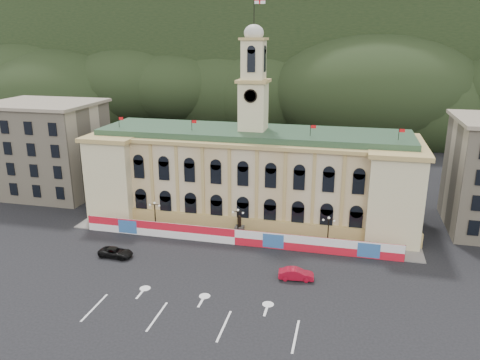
% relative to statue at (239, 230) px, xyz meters
% --- Properties ---
extents(ground, '(260.00, 260.00, 0.00)m').
position_rel_statue_xyz_m(ground, '(0.00, -18.00, -1.19)').
color(ground, black).
rests_on(ground, ground).
extents(lane_markings, '(26.00, 10.00, 0.02)m').
position_rel_statue_xyz_m(lane_markings, '(0.00, -23.00, -1.18)').
color(lane_markings, white).
rests_on(lane_markings, ground).
extents(hill_ridge, '(230.00, 80.00, 64.00)m').
position_rel_statue_xyz_m(hill_ridge, '(0.03, 103.99, 18.30)').
color(hill_ridge, black).
rests_on(hill_ridge, ground).
extents(city_hall, '(56.20, 17.60, 37.10)m').
position_rel_statue_xyz_m(city_hall, '(0.00, 9.63, 6.66)').
color(city_hall, beige).
rests_on(city_hall, ground).
extents(side_building_left, '(21.00, 17.00, 18.60)m').
position_rel_statue_xyz_m(side_building_left, '(-43.00, 12.93, 8.14)').
color(side_building_left, tan).
rests_on(side_building_left, ground).
extents(hoarding_fence, '(50.00, 0.44, 2.50)m').
position_rel_statue_xyz_m(hoarding_fence, '(0.06, -2.93, 0.06)').
color(hoarding_fence, red).
rests_on(hoarding_fence, ground).
extents(pavement, '(56.00, 5.50, 0.16)m').
position_rel_statue_xyz_m(pavement, '(0.00, -0.25, -1.11)').
color(pavement, slate).
rests_on(pavement, ground).
extents(statue, '(1.40, 1.40, 3.72)m').
position_rel_statue_xyz_m(statue, '(0.00, 0.00, 0.00)').
color(statue, '#595651').
rests_on(statue, ground).
extents(lamp_left, '(1.96, 0.44, 5.15)m').
position_rel_statue_xyz_m(lamp_left, '(-14.00, -1.00, 1.89)').
color(lamp_left, black).
rests_on(lamp_left, ground).
extents(lamp_center, '(1.96, 0.44, 5.15)m').
position_rel_statue_xyz_m(lamp_center, '(0.00, -1.00, 1.89)').
color(lamp_center, black).
rests_on(lamp_center, ground).
extents(lamp_right, '(1.96, 0.44, 5.15)m').
position_rel_statue_xyz_m(lamp_right, '(14.00, -1.00, 1.89)').
color(lamp_right, black).
rests_on(lamp_right, ground).
extents(red_sedan, '(2.59, 5.01, 1.54)m').
position_rel_statue_xyz_m(red_sedan, '(10.53, -11.67, -0.42)').
color(red_sedan, '#A10B20').
rests_on(red_sedan, ground).
extents(black_suv, '(2.72, 5.23, 1.40)m').
position_rel_statue_xyz_m(black_suv, '(-15.91, -11.16, -0.48)').
color(black_suv, black).
rests_on(black_suv, ground).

